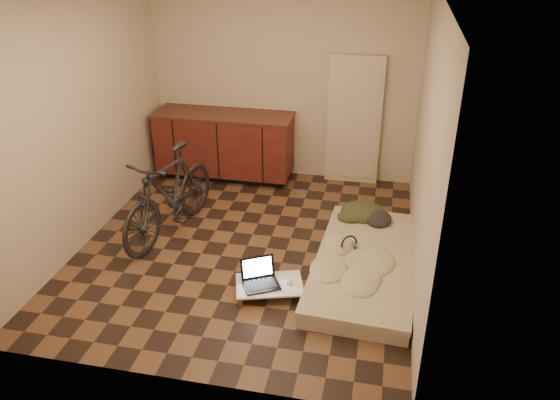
% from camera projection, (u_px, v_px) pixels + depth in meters
% --- Properties ---
extents(room_shell, '(3.50, 4.00, 2.60)m').
position_uv_depth(room_shell, '(243.00, 133.00, 5.37)').
color(room_shell, brown).
rests_on(room_shell, ground).
extents(cabinets, '(1.84, 0.62, 0.91)m').
position_uv_depth(cabinets, '(225.00, 145.00, 7.37)').
color(cabinets, black).
rests_on(cabinets, ground).
extents(appliance_panel, '(0.70, 0.10, 1.70)m').
position_uv_depth(appliance_panel, '(354.00, 121.00, 7.09)').
color(appliance_panel, beige).
rests_on(appliance_panel, ground).
extents(bicycle, '(0.86, 1.77, 1.10)m').
position_uv_depth(bicycle, '(169.00, 190.00, 5.96)').
color(bicycle, black).
rests_on(bicycle, ground).
extents(futon, '(1.09, 2.10, 0.18)m').
position_uv_depth(futon, '(366.00, 265.00, 5.47)').
color(futon, '#BFAE98').
rests_on(futon, ground).
extents(clothing_pile, '(0.55, 0.47, 0.21)m').
position_uv_depth(clothing_pile, '(367.00, 209.00, 6.13)').
color(clothing_pile, '#343720').
rests_on(clothing_pile, futon).
extents(headphones, '(0.29, 0.29, 0.14)m').
position_uv_depth(headphones, '(349.00, 244.00, 5.53)').
color(headphones, black).
rests_on(headphones, futon).
extents(lap_desk, '(0.72, 0.57, 0.10)m').
position_uv_depth(lap_desk, '(269.00, 285.00, 5.16)').
color(lap_desk, brown).
rests_on(lap_desk, ground).
extents(laptop, '(0.43, 0.41, 0.23)m').
position_uv_depth(laptop, '(260.00, 279.00, 5.15)').
color(laptop, black).
rests_on(laptop, lap_desk).
extents(mouse, '(0.11, 0.12, 0.04)m').
position_uv_depth(mouse, '(288.00, 281.00, 5.16)').
color(mouse, silver).
rests_on(mouse, lap_desk).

